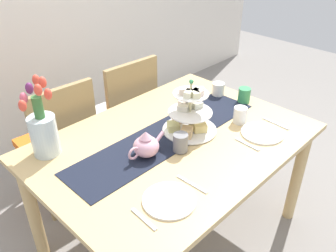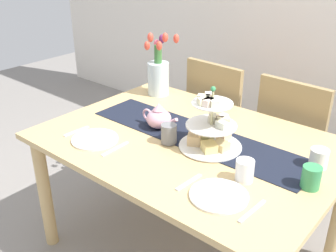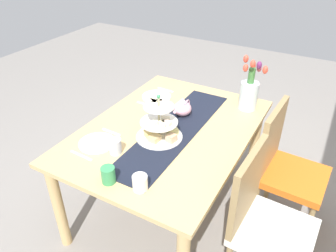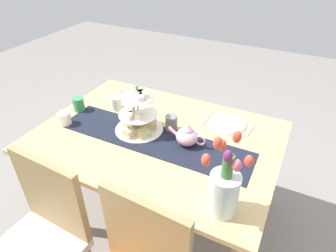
# 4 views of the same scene
# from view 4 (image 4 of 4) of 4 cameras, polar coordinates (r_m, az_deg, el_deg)

# --- Properties ---
(ground_plane) EXTENTS (8.00, 8.00, 0.00)m
(ground_plane) POSITION_cam_4_polar(r_m,az_deg,el_deg) (2.30, -1.78, -16.47)
(ground_plane) COLOR gray
(dining_table) EXTENTS (1.45, 1.04, 0.72)m
(dining_table) POSITION_cam_4_polar(r_m,az_deg,el_deg) (1.86, -2.12, -4.22)
(dining_table) COLOR tan
(dining_table) RESTS_ON ground_plane
(chair_right) EXTENTS (0.44, 0.44, 0.91)m
(chair_right) POSITION_cam_4_polar(r_m,az_deg,el_deg) (1.69, -23.37, -18.93)
(chair_right) COLOR #9C8254
(chair_right) RESTS_ON ground_plane
(table_runner) EXTENTS (1.20, 0.29, 0.00)m
(table_runner) POSITION_cam_4_polar(r_m,az_deg,el_deg) (1.77, -2.94, -2.55)
(table_runner) COLOR black
(table_runner) RESTS_ON dining_table
(tiered_cake_stand) EXTENTS (0.30, 0.30, 0.30)m
(tiered_cake_stand) POSITION_cam_4_polar(r_m,az_deg,el_deg) (1.80, -5.74, 1.66)
(tiered_cake_stand) COLOR beige
(tiered_cake_stand) RESTS_ON table_runner
(teapot) EXTENTS (0.24, 0.13, 0.14)m
(teapot) POSITION_cam_4_polar(r_m,az_deg,el_deg) (1.70, 3.76, -1.92)
(teapot) COLOR #E5A8BC
(teapot) RESTS_ON table_runner
(tulip_vase) EXTENTS (0.17, 0.19, 0.40)m
(tulip_vase) POSITION_cam_4_polar(r_m,az_deg,el_deg) (1.30, 10.82, -11.68)
(tulip_vase) COLOR silver
(tulip_vase) RESTS_ON dining_table
(cream_jug) EXTENTS (0.08, 0.08, 0.08)m
(cream_jug) POSITION_cam_4_polar(r_m,az_deg,el_deg) (1.99, -19.38, 1.38)
(cream_jug) COLOR white
(cream_jug) RESTS_ON dining_table
(dinner_plate_left) EXTENTS (0.23, 0.23, 0.01)m
(dinner_plate_left) POSITION_cam_4_polar(r_m,az_deg,el_deg) (1.93, 11.45, 0.42)
(dinner_plate_left) COLOR white
(dinner_plate_left) RESTS_ON dining_table
(fork_left) EXTENTS (0.03, 0.15, 0.01)m
(fork_left) POSITION_cam_4_polar(r_m,az_deg,el_deg) (1.91, 15.58, -0.72)
(fork_left) COLOR silver
(fork_left) RESTS_ON dining_table
(knife_left) EXTENTS (0.02, 0.17, 0.01)m
(knife_left) POSITION_cam_4_polar(r_m,az_deg,el_deg) (1.96, 7.42, 1.43)
(knife_left) COLOR silver
(knife_left) RESTS_ON dining_table
(dinner_plate_right) EXTENTS (0.23, 0.23, 0.01)m
(dinner_plate_right) POSITION_cam_4_polar(r_m,az_deg,el_deg) (2.19, -7.05, 5.17)
(dinner_plate_right) COLOR white
(dinner_plate_right) RESTS_ON dining_table
(fork_right) EXTENTS (0.02, 0.15, 0.01)m
(fork_right) POSITION_cam_4_polar(r_m,az_deg,el_deg) (2.12, -3.74, 4.30)
(fork_right) COLOR silver
(fork_right) RESTS_ON dining_table
(knife_right) EXTENTS (0.02, 0.17, 0.01)m
(knife_right) POSITION_cam_4_polar(r_m,az_deg,el_deg) (2.26, -10.16, 5.88)
(knife_right) COLOR silver
(knife_right) RESTS_ON dining_table
(mug_grey) EXTENTS (0.08, 0.08, 0.09)m
(mug_grey) POSITION_cam_4_polar(r_m,az_deg,el_deg) (1.82, 0.66, 0.67)
(mug_grey) COLOR slate
(mug_grey) RESTS_ON table_runner
(mug_white_text) EXTENTS (0.08, 0.08, 0.09)m
(mug_white_text) POSITION_cam_4_polar(r_m,az_deg,el_deg) (2.06, -9.92, 4.34)
(mug_white_text) COLOR white
(mug_white_text) RESTS_ON dining_table
(mug_orange) EXTENTS (0.08, 0.08, 0.09)m
(mug_orange) POSITION_cam_4_polar(r_m,az_deg,el_deg) (2.11, -16.90, 4.07)
(mug_orange) COLOR #389356
(mug_orange) RESTS_ON dining_table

